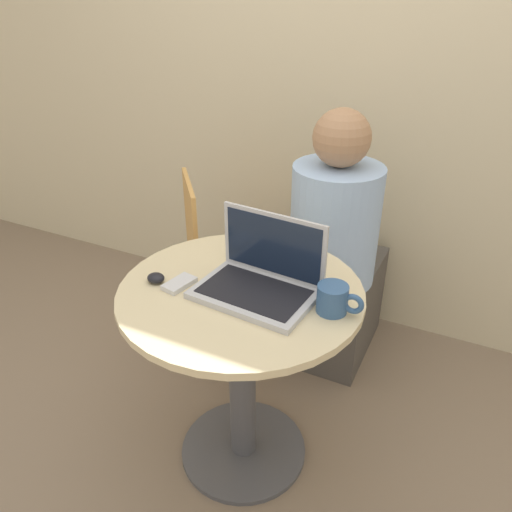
% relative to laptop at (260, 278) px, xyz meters
% --- Properties ---
extents(ground_plane, '(12.00, 12.00, 0.00)m').
position_rel_laptop_xyz_m(ground_plane, '(-0.06, -0.01, -0.79)').
color(ground_plane, '#7F6B56').
extents(back_wall, '(7.00, 0.05, 2.60)m').
position_rel_laptop_xyz_m(back_wall, '(-0.06, 1.09, 0.51)').
color(back_wall, beige).
rests_on(back_wall, ground_plane).
extents(round_table, '(0.78, 0.78, 0.74)m').
position_rel_laptop_xyz_m(round_table, '(-0.06, -0.01, -0.27)').
color(round_table, '#4C4C51').
rests_on(round_table, ground_plane).
extents(laptop, '(0.38, 0.27, 0.23)m').
position_rel_laptop_xyz_m(laptop, '(0.00, 0.00, 0.00)').
color(laptop, '#B7B7BC').
rests_on(laptop, round_table).
extents(cell_phone, '(0.08, 0.12, 0.02)m').
position_rel_laptop_xyz_m(cell_phone, '(-0.25, -0.08, -0.04)').
color(cell_phone, silver).
rests_on(cell_phone, round_table).
extents(computer_mouse, '(0.06, 0.05, 0.03)m').
position_rel_laptop_xyz_m(computer_mouse, '(-0.33, -0.10, -0.03)').
color(computer_mouse, black).
rests_on(computer_mouse, round_table).
extents(coffee_cup, '(0.14, 0.09, 0.09)m').
position_rel_laptop_xyz_m(coffee_cup, '(0.24, -0.00, -0.01)').
color(coffee_cup, '#335684').
rests_on(coffee_cup, round_table).
extents(chair_empty, '(0.56, 0.56, 0.87)m').
position_rel_laptop_xyz_m(chair_empty, '(-0.45, 0.52, -0.34)').
color(chair_empty, tan).
rests_on(chair_empty, ground_plane).
extents(person_seated, '(0.36, 0.56, 1.19)m').
position_rel_laptop_xyz_m(person_seated, '(0.04, 0.69, -0.30)').
color(person_seated, '#4C4742').
rests_on(person_seated, ground_plane).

